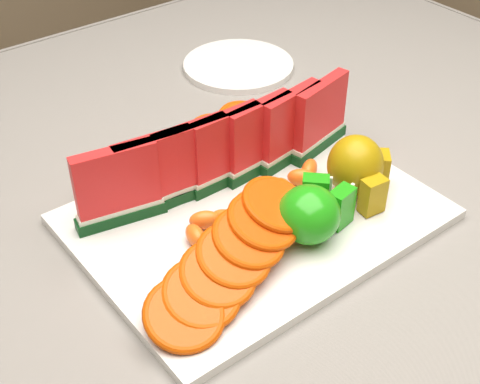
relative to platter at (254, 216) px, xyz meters
name	(u,v)px	position (x,y,z in m)	size (l,w,h in m)	color
table	(164,260)	(-0.07, 0.10, -0.11)	(1.40, 0.90, 0.75)	#46291A
tablecloth	(161,225)	(-0.07, 0.10, -0.05)	(1.53, 1.03, 0.20)	gray
platter	(254,216)	(0.00, 0.00, 0.00)	(0.40, 0.30, 0.01)	silver
apple_cluster	(312,212)	(0.03, -0.07, 0.04)	(0.11, 0.09, 0.07)	#1E7E1B
pear_cluster	(358,167)	(0.12, -0.05, 0.04)	(0.09, 0.09, 0.08)	#A07904
side_plate	(238,65)	(0.22, 0.32, 0.00)	(0.22, 0.22, 0.01)	silver
watermelon_row	(226,151)	(0.01, 0.07, 0.05)	(0.39, 0.07, 0.10)	#0B3509
orange_fan_front	(234,256)	(-0.08, -0.07, 0.04)	(0.26, 0.15, 0.06)	#F94800
orange_fan_back	(189,151)	(0.00, 0.13, 0.03)	(0.29, 0.11, 0.04)	#F94800
tangerine_segments	(256,201)	(0.00, 0.00, 0.02)	(0.22, 0.05, 0.02)	#FE5916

